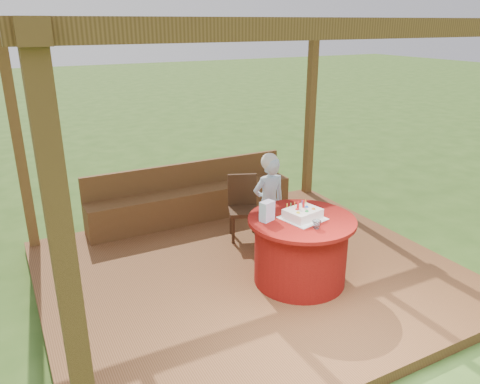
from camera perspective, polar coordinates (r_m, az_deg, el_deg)
name	(u,v)px	position (r m, az deg, el deg)	size (l,w,h in m)	color
ground	(250,279)	(5.53, 1.23, -10.58)	(60.00, 60.00, 0.00)	#31531B
deck	(250,275)	(5.50, 1.24, -10.04)	(4.50, 4.00, 0.12)	brown
pergola	(252,66)	(4.77, 1.45, 15.13)	(4.50, 4.00, 2.72)	brown
bench	(192,201)	(6.76, -5.82, -1.12)	(3.00, 0.42, 0.80)	brown
table	(300,250)	(5.13, 7.37, -6.98)	(1.15, 1.15, 0.74)	maroon
chair	(243,204)	(6.13, 0.37, -1.51)	(0.49, 0.49, 0.83)	#3C2313
elderly_woman	(269,201)	(5.77, 3.53, -1.05)	(0.44, 0.29, 1.23)	#A3CFF2
birthday_cake	(303,214)	(4.96, 7.65, -2.64)	(0.47, 0.47, 0.18)	white
gift_bag	(267,211)	(4.85, 3.32, -2.34)	(0.15, 0.10, 0.21)	#EC98CC
drinking_glass	(317,225)	(4.75, 9.32, -3.95)	(0.09, 0.09, 0.08)	white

